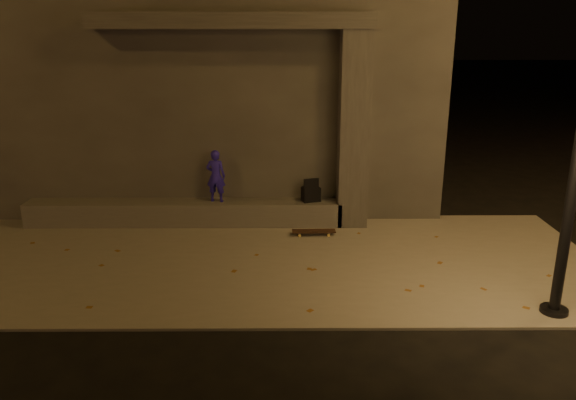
{
  "coord_description": "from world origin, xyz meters",
  "views": [
    {
      "loc": [
        0.43,
        -6.48,
        3.68
      ],
      "look_at": [
        0.48,
        2.0,
        1.05
      ],
      "focal_mm": 35.0,
      "sensor_mm": 36.0,
      "label": 1
    }
  ],
  "objects_px": {
    "skateboarder": "(216,176)",
    "backpack": "(311,193)",
    "skateboard": "(314,231)",
    "column": "(354,131)"
  },
  "relations": [
    {
      "from": "skateboard",
      "to": "backpack",
      "type": "bearing_deg",
      "value": 91.04
    },
    {
      "from": "backpack",
      "to": "skateboard",
      "type": "bearing_deg",
      "value": -104.77
    },
    {
      "from": "backpack",
      "to": "skateboard",
      "type": "distance_m",
      "value": 0.84
    },
    {
      "from": "column",
      "to": "skateboarder",
      "type": "distance_m",
      "value": 2.71
    },
    {
      "from": "backpack",
      "to": "skateboard",
      "type": "xyz_separation_m",
      "value": [
        0.03,
        -0.65,
        -0.54
      ]
    },
    {
      "from": "skateboarder",
      "to": "skateboard",
      "type": "distance_m",
      "value": 2.13
    },
    {
      "from": "skateboarder",
      "to": "column",
      "type": "bearing_deg",
      "value": -170.42
    },
    {
      "from": "skateboarder",
      "to": "backpack",
      "type": "distance_m",
      "value": 1.83
    },
    {
      "from": "backpack",
      "to": "column",
      "type": "bearing_deg",
      "value": -17.44
    },
    {
      "from": "skateboarder",
      "to": "backpack",
      "type": "bearing_deg",
      "value": -170.42
    }
  ]
}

